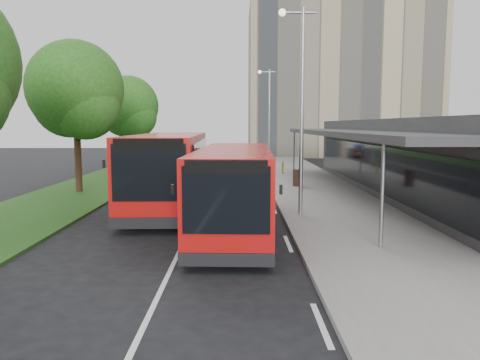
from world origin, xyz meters
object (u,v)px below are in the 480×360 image
object	(u,v)px
bollard	(283,168)
car_near	(237,153)
bus_main	(235,188)
bus_second	(170,170)
car_far	(221,149)
lamp_post_near	(300,99)
lamp_post_far	(268,113)
tree_mid	(76,95)
tree_far	(129,110)
litter_bin	(297,178)

from	to	relation	value
bollard	car_near	size ratio (longest dim) A/B	0.29
bus_main	bus_second	distance (m)	5.67
bus_second	car_near	distance (m)	32.24
car_far	lamp_post_near	bearing A→B (deg)	-94.89
lamp_post_near	lamp_post_far	bearing A→B (deg)	90.00
tree_mid	car_far	bearing A→B (deg)	79.94
lamp_post_far	bus_main	distance (m)	22.39
lamp_post_near	bollard	distance (m)	16.49
lamp_post_far	bus_main	size ratio (longest dim) A/B	0.78
tree_mid	bus_main	world-z (taller)	tree_mid
tree_far	car_near	size ratio (longest dim) A/B	2.51
lamp_post_far	bus_second	size ratio (longest dim) A/B	0.68
lamp_post_near	car_near	world-z (taller)	lamp_post_near
tree_far	bus_second	xyz separation A→B (m)	(5.63, -16.26, -3.21)
tree_far	bus_main	world-z (taller)	tree_far
lamp_post_near	bollard	world-z (taller)	lamp_post_near
lamp_post_near	litter_bin	size ratio (longest dim) A/B	8.27
tree_far	litter_bin	distance (m)	16.46
tree_far	bus_main	bearing A→B (deg)	-67.75
tree_far	bus_main	xyz separation A→B (m)	(8.62, -21.07, -3.41)
lamp_post_far	car_far	world-z (taller)	lamp_post_far
lamp_post_near	bus_main	bearing A→B (deg)	-141.20
bus_main	bollard	xyz separation A→B (m)	(3.35, 17.96, -0.89)
car_far	tree_far	bearing A→B (deg)	-116.04
tree_mid	car_near	bearing A→B (deg)	72.92
tree_far	lamp_post_near	distance (m)	22.06
bus_main	litter_bin	distance (m)	11.45
tree_mid	lamp_post_far	size ratio (longest dim) A/B	1.03
tree_far	lamp_post_far	world-z (taller)	lamp_post_far
lamp_post_near	bollard	xyz separation A→B (m)	(0.84, 15.94, -4.13)
car_near	litter_bin	bearing A→B (deg)	-90.20
tree_far	car_far	world-z (taller)	tree_far
bus_second	lamp_post_far	bearing A→B (deg)	70.63
lamp_post_near	bus_second	distance (m)	6.88
bus_second	litter_bin	distance (m)	8.98
bus_second	bollard	world-z (taller)	bus_second
tree_mid	car_near	distance (m)	29.50
lamp_post_near	car_near	xyz separation A→B (m)	(-2.58, 34.88, -4.20)
bus_second	car_near	size ratio (longest dim) A/B	3.87
tree_mid	bus_main	distance (m)	13.08
tree_mid	car_far	size ratio (longest dim) A/B	2.30
lamp_post_near	bollard	bearing A→B (deg)	86.97
tree_mid	car_near	world-z (taller)	tree_mid
tree_far	lamp_post_far	distance (m)	11.17
lamp_post_far	car_far	bearing A→B (deg)	101.56
bollard	car_far	size ratio (longest dim) A/B	0.25
litter_bin	car_far	bearing A→B (deg)	99.57
tree_far	litter_bin	world-z (taller)	tree_far
litter_bin	car_near	size ratio (longest dim) A/B	0.32
tree_mid	bus_main	xyz separation A→B (m)	(8.62, -9.07, -3.82)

